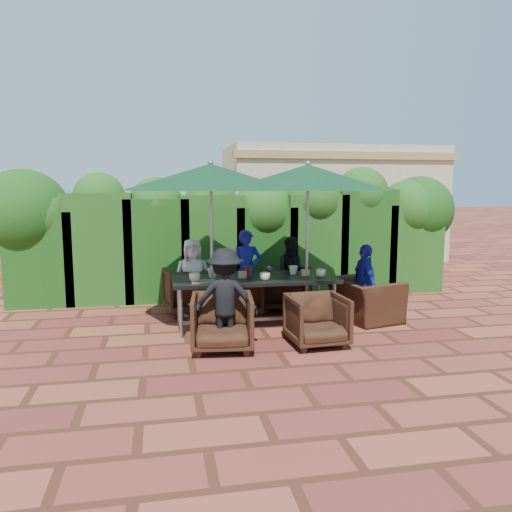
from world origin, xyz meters
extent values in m
plane|color=brown|center=(0.00, 0.00, 0.00)|extent=(80.00, 80.00, 0.00)
cube|color=black|center=(-0.08, 0.05, 0.72)|extent=(2.42, 0.90, 0.05)
cube|color=gray|center=(-0.08, 0.05, 0.12)|extent=(2.22, 0.05, 0.05)
cylinder|color=gray|center=(-1.19, -0.30, 0.35)|extent=(0.05, 0.05, 0.70)
cylinder|color=gray|center=(-1.19, 0.40, 0.35)|extent=(0.05, 0.05, 0.70)
cylinder|color=gray|center=(1.03, -0.30, 0.35)|extent=(0.05, 0.05, 0.70)
cylinder|color=gray|center=(1.03, 0.40, 0.35)|extent=(0.05, 0.05, 0.70)
cylinder|color=gray|center=(-0.71, 0.10, 0.01)|extent=(0.44, 0.44, 0.03)
cylinder|color=gray|center=(-0.71, 0.10, 1.20)|extent=(0.04, 0.04, 2.40)
cone|color=black|center=(-0.71, 0.10, 2.22)|extent=(2.51, 2.51, 0.38)
sphere|color=gray|center=(-0.71, 0.10, 2.42)|extent=(0.08, 0.08, 0.08)
cylinder|color=gray|center=(0.72, 0.06, 0.01)|extent=(0.44, 0.44, 0.03)
cylinder|color=gray|center=(0.72, 0.06, 1.20)|extent=(0.04, 0.04, 2.40)
cone|color=black|center=(0.72, 0.06, 2.22)|extent=(2.55, 2.55, 0.38)
sphere|color=gray|center=(0.72, 0.06, 2.42)|extent=(0.08, 0.08, 0.08)
imported|color=black|center=(-0.98, 1.11, 0.41)|extent=(0.90, 0.86, 0.83)
imported|color=black|center=(-0.13, 0.92, 0.41)|extent=(0.99, 0.95, 0.83)
imported|color=black|center=(0.66, 0.99, 0.40)|extent=(0.99, 0.97, 0.80)
imported|color=black|center=(-0.69, -0.89, 0.40)|extent=(0.85, 0.81, 0.80)
imported|color=black|center=(0.56, -0.94, 0.37)|extent=(0.76, 0.72, 0.74)
imported|color=black|center=(1.68, 0.10, 0.44)|extent=(0.87, 1.13, 0.88)
imported|color=silver|center=(-0.94, 0.97, 0.63)|extent=(0.63, 0.38, 1.25)
imported|color=#1C1E97|center=(-0.03, 1.08, 0.68)|extent=(0.53, 0.44, 1.37)
imported|color=black|center=(0.77, 1.06, 0.62)|extent=(0.66, 0.48, 1.24)
imported|color=black|center=(-0.64, -0.81, 0.65)|extent=(0.88, 0.51, 1.30)
imported|color=#1C1E97|center=(1.64, 0.03, 0.61)|extent=(0.36, 0.71, 1.21)
imported|color=#E45099|center=(-0.56, 1.12, 0.44)|extent=(0.37, 0.33, 0.88)
imported|color=#B154B7|center=(0.38, 1.09, 0.37)|extent=(0.29, 0.25, 0.75)
imported|color=green|center=(1.46, 4.33, 0.76)|extent=(1.41, 1.31, 1.53)
imported|color=#E45099|center=(2.21, 4.51, 0.88)|extent=(0.89, 0.59, 1.76)
imported|color=#9C9DA4|center=(3.08, 4.20, 0.91)|extent=(1.26, 1.12, 1.82)
imported|color=beige|center=(-0.98, -0.09, 0.81)|extent=(0.16, 0.16, 0.13)
imported|color=beige|center=(-0.70, 0.18, 0.82)|extent=(0.15, 0.15, 0.14)
imported|color=beige|center=(0.02, -0.19, 0.81)|extent=(0.15, 0.15, 0.12)
imported|color=beige|center=(0.55, 0.22, 0.82)|extent=(0.14, 0.14, 0.13)
imported|color=beige|center=(0.90, -0.06, 0.81)|extent=(0.15, 0.15, 0.12)
cylinder|color=#B20C0A|center=(-0.21, 0.09, 0.83)|extent=(0.04, 0.04, 0.17)
cylinder|color=#4C230C|center=(-0.14, 0.10, 0.83)|extent=(0.04, 0.04, 0.17)
cube|color=#8E6445|center=(-0.85, -0.14, 0.76)|extent=(0.35, 0.25, 0.02)
cube|color=tan|center=(-0.27, 0.08, 0.80)|extent=(0.12, 0.06, 0.10)
cube|color=tan|center=(0.69, 0.06, 0.80)|extent=(0.12, 0.06, 0.10)
cube|color=#153B10|center=(-3.50, 2.30, 0.83)|extent=(1.15, 0.95, 1.66)
sphere|color=#153B10|center=(-3.50, 2.30, 1.56)|extent=(1.12, 1.12, 1.12)
cube|color=#153B10|center=(-2.50, 2.30, 0.99)|extent=(1.15, 0.95, 1.98)
sphere|color=#153B10|center=(-2.50, 2.30, 1.88)|extent=(0.93, 0.93, 0.93)
cube|color=#153B10|center=(-1.50, 2.30, 0.93)|extent=(1.15, 0.95, 1.87)
sphere|color=#153B10|center=(-1.50, 2.30, 1.77)|extent=(0.98, 0.98, 0.98)
cube|color=#153B10|center=(-0.50, 2.30, 0.97)|extent=(1.15, 0.95, 1.93)
sphere|color=#153B10|center=(-0.50, 2.30, 1.83)|extent=(0.94, 0.94, 0.94)
cube|color=#153B10|center=(0.50, 2.30, 0.85)|extent=(1.15, 0.95, 1.70)
sphere|color=#153B10|center=(0.50, 2.30, 1.60)|extent=(1.20, 1.20, 1.20)
cube|color=#153B10|center=(1.50, 2.30, 0.97)|extent=(1.15, 0.95, 1.94)
sphere|color=#153B10|center=(1.50, 2.30, 1.84)|extent=(1.19, 1.19, 1.19)
cube|color=#153B10|center=(2.50, 2.30, 1.02)|extent=(1.15, 0.95, 2.03)
sphere|color=#153B10|center=(2.50, 2.30, 1.93)|extent=(1.07, 1.07, 1.07)
cube|color=#153B10|center=(3.50, 2.30, 0.86)|extent=(1.15, 0.95, 1.73)
sphere|color=#153B10|center=(3.50, 2.30, 1.63)|extent=(1.19, 1.19, 1.19)
sphere|color=#153B10|center=(-3.80, 2.40, 1.60)|extent=(1.60, 1.60, 1.60)
sphere|color=#153B10|center=(3.80, 2.40, 1.60)|extent=(1.40, 1.40, 1.40)
cube|color=beige|center=(3.50, 7.00, 1.60)|extent=(6.00, 3.00, 3.20)
cube|color=tan|center=(3.50, 5.55, 2.90)|extent=(6.20, 0.25, 0.20)
camera|label=1|loc=(-1.44, -7.07, 2.08)|focal=35.00mm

